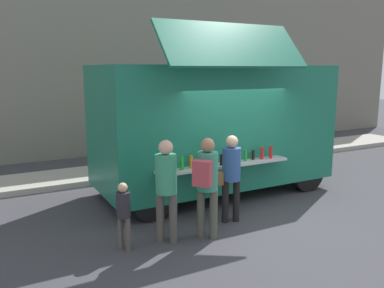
{
  "coord_description": "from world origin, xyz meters",
  "views": [
    {
      "loc": [
        -4.66,
        -6.0,
        2.91
      ],
      "look_at": [
        -0.63,
        1.49,
        1.3
      ],
      "focal_mm": 37.18,
      "sensor_mm": 36.0,
      "label": 1
    }
  ],
  "objects_px": {
    "trash_bin": "(289,142)",
    "customer_front_ordering": "(231,171)",
    "child_near_queue": "(123,210)",
    "customer_rear_waiting": "(166,182)",
    "food_truck_main": "(215,125)",
    "customer_mid_with_backpack": "(207,178)"
  },
  "relations": [
    {
      "from": "customer_front_ordering",
      "to": "child_near_queue",
      "type": "bearing_deg",
      "value": 109.52
    },
    {
      "from": "customer_mid_with_backpack",
      "to": "customer_front_ordering",
      "type": "bearing_deg",
      "value": -12.55
    },
    {
      "from": "food_truck_main",
      "to": "customer_rear_waiting",
      "type": "height_order",
      "value": "food_truck_main"
    },
    {
      "from": "child_near_queue",
      "to": "customer_rear_waiting",
      "type": "bearing_deg",
      "value": -38.08
    },
    {
      "from": "child_near_queue",
      "to": "customer_mid_with_backpack",
      "type": "bearing_deg",
      "value": -44.87
    },
    {
      "from": "trash_bin",
      "to": "customer_front_ordering",
      "type": "xyz_separation_m",
      "value": [
        -5.16,
        -4.12,
        0.57
      ]
    },
    {
      "from": "food_truck_main",
      "to": "trash_bin",
      "type": "distance_m",
      "value": 5.14
    },
    {
      "from": "customer_mid_with_backpack",
      "to": "child_near_queue",
      "type": "bearing_deg",
      "value": 127.53
    },
    {
      "from": "customer_front_ordering",
      "to": "customer_rear_waiting",
      "type": "bearing_deg",
      "value": 113.85
    },
    {
      "from": "trash_bin",
      "to": "child_near_queue",
      "type": "bearing_deg",
      "value": -149.59
    },
    {
      "from": "child_near_queue",
      "to": "trash_bin",
      "type": "bearing_deg",
      "value": -4.16
    },
    {
      "from": "customer_front_ordering",
      "to": "food_truck_main",
      "type": "bearing_deg",
      "value": -7.91
    },
    {
      "from": "customer_mid_with_backpack",
      "to": "customer_rear_waiting",
      "type": "bearing_deg",
      "value": 120.25
    },
    {
      "from": "trash_bin",
      "to": "customer_front_ordering",
      "type": "bearing_deg",
      "value": -141.41
    },
    {
      "from": "trash_bin",
      "to": "customer_mid_with_backpack",
      "type": "bearing_deg",
      "value": -142.49
    },
    {
      "from": "food_truck_main",
      "to": "trash_bin",
      "type": "relative_size",
      "value": 6.24
    },
    {
      "from": "customer_mid_with_backpack",
      "to": "customer_rear_waiting",
      "type": "distance_m",
      "value": 0.69
    },
    {
      "from": "food_truck_main",
      "to": "customer_front_ordering",
      "type": "height_order",
      "value": "food_truck_main"
    },
    {
      "from": "trash_bin",
      "to": "customer_rear_waiting",
      "type": "bearing_deg",
      "value": -146.6
    },
    {
      "from": "trash_bin",
      "to": "customer_front_ordering",
      "type": "relative_size",
      "value": 0.51
    },
    {
      "from": "food_truck_main",
      "to": "customer_rear_waiting",
      "type": "xyz_separation_m",
      "value": [
        -2.19,
        -2.04,
        -0.57
      ]
    },
    {
      "from": "customer_rear_waiting",
      "to": "trash_bin",
      "type": "bearing_deg",
      "value": -12.33
    }
  ]
}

